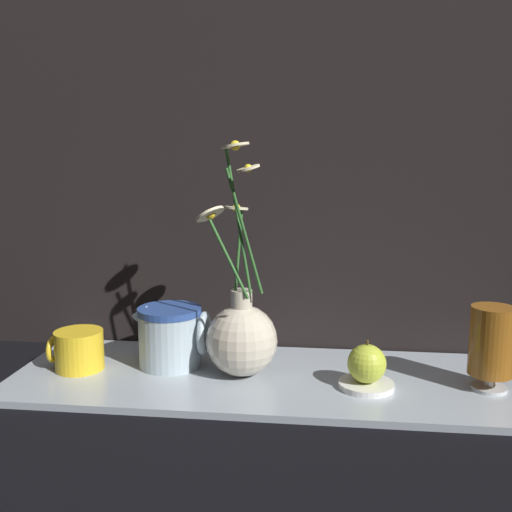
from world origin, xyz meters
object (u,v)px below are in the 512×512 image
vase_with_flowers (241,336)px  yellow_mug (78,350)px  orange_fruit (367,364)px  tea_glass (492,343)px  ceramic_pitcher (171,334)px

vase_with_flowers → yellow_mug: vase_with_flowers is taller
yellow_mug → vase_with_flowers: bearing=0.5°
orange_fruit → tea_glass: bearing=4.8°
ceramic_pitcher → tea_glass: 0.55m
tea_glass → orange_fruit: (-0.20, -0.02, -0.04)m
ceramic_pitcher → tea_glass: bearing=-5.1°
vase_with_flowers → ceramic_pitcher: size_ratio=2.88×
vase_with_flowers → orange_fruit: (0.21, -0.03, -0.03)m
yellow_mug → orange_fruit: bearing=-3.1°
ceramic_pitcher → orange_fruit: bearing=-10.6°
yellow_mug → ceramic_pitcher: size_ratio=0.69×
vase_with_flowers → orange_fruit: 0.22m
vase_with_flowers → yellow_mug: 0.30m
ceramic_pitcher → orange_fruit: 0.36m
yellow_mug → orange_fruit: size_ratio=1.34×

